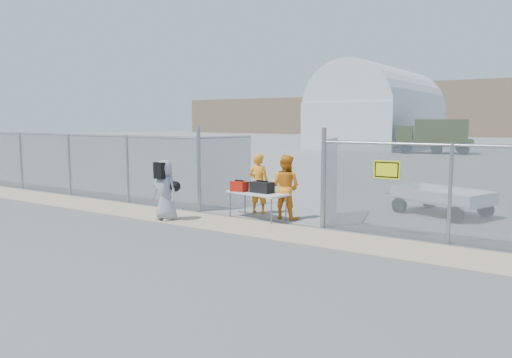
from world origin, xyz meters
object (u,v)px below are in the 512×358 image
Objects in this scene: visitor at (165,190)px; security_worker_left at (259,184)px; folding_table at (257,206)px; utility_trailer at (442,201)px; security_worker_right at (285,187)px.

security_worker_left is at bearing 56.16° from visitor.
folding_table is at bearing 115.76° from security_worker_left.
folding_table is at bearing -119.73° from utility_trailer.
security_worker_left is at bearing -128.56° from utility_trailer.
folding_table is 5.25m from utility_trailer.
utility_trailer reaches higher than folding_table.
security_worker_left is 0.53× the size of utility_trailer.
security_worker_left is 0.99× the size of security_worker_right.
utility_trailer is (6.03, 4.83, -0.42)m from visitor.
folding_table is 0.99× the size of security_worker_right.
security_worker_right reaches higher than folding_table.
folding_table is 1.00× the size of security_worker_left.
utility_trailer is (3.43, 2.89, -0.48)m from security_worker_right.
visitor is 7.74m from utility_trailer.
security_worker_left is 1.07× the size of visitor.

